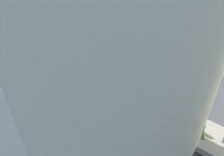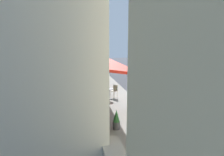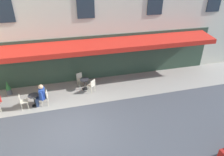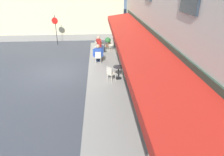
{
  "view_description": "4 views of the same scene",
  "coord_description": "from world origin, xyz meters",
  "px_view_note": "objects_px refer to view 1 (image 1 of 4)",
  "views": [
    {
      "loc": [
        7.16,
        -14.28,
        10.27
      ],
      "look_at": [
        -1.97,
        -3.91,
        1.48
      ],
      "focal_mm": 30.86,
      "sensor_mm": 36.0,
      "label": 1
    },
    {
      "loc": [
        11.77,
        -6.12,
        4.09
      ],
      "look_at": [
        -1.04,
        -3.44,
        1.55
      ],
      "focal_mm": 30.29,
      "sensor_mm": 36.0,
      "label": 2
    },
    {
      "loc": [
        -0.0,
        7.71,
        6.92
      ],
      "look_at": [
        -2.89,
        -3.21,
        0.81
      ],
      "focal_mm": 31.45,
      "sensor_mm": 36.0,
      "label": 3
    },
    {
      "loc": [
        -11.89,
        -2.5,
        5.09
      ],
      "look_at": [
        -2.96,
        -3.12,
        0.9
      ],
      "focal_mm": 32.28,
      "sensor_mm": 36.0,
      "label": 4
    }
  ],
  "objects_px": {
    "cafe_chair_cream_kerbside": "(153,94)",
    "potted_plant_mid_terrace": "(202,135)",
    "cafe_chair_cream_by_window": "(184,108)",
    "cafe_chair_cream_corner_left": "(168,100)",
    "cafe_chair_cream_under_awning": "(183,119)",
    "cafe_table_near_entrance": "(121,90)",
    "parked_car_red": "(121,42)",
    "cafe_table_mid_terrace": "(183,114)",
    "cafe_chair_cream_corner_right": "(119,93)",
    "potted_plant_entrance_right": "(201,127)",
    "potted_plant_under_sign": "(169,120)",
    "seated_companion_in_red": "(184,108)",
    "cafe_chair_cream_near_door": "(121,85)",
    "seated_patron_in_blue": "(156,94)",
    "cafe_table_streetside": "(160,98)"
  },
  "relations": [
    {
      "from": "cafe_chair_cream_near_door",
      "to": "cafe_table_streetside",
      "type": "height_order",
      "value": "cafe_chair_cream_near_door"
    },
    {
      "from": "cafe_chair_cream_corner_right",
      "to": "cafe_chair_cream_corner_left",
      "type": "height_order",
      "value": "same"
    },
    {
      "from": "potted_plant_mid_terrace",
      "to": "parked_car_red",
      "type": "bearing_deg",
      "value": 147.88
    },
    {
      "from": "cafe_chair_cream_corner_right",
      "to": "potted_plant_mid_terrace",
      "type": "xyz_separation_m",
      "value": [
        6.8,
        0.06,
        0.02
      ]
    },
    {
      "from": "potted_plant_entrance_right",
      "to": "cafe_chair_cream_corner_right",
      "type": "bearing_deg",
      "value": -172.45
    },
    {
      "from": "cafe_table_streetside",
      "to": "cafe_chair_cream_near_door",
      "type": "bearing_deg",
      "value": -169.24
    },
    {
      "from": "cafe_chair_cream_kerbside",
      "to": "parked_car_red",
      "type": "height_order",
      "value": "parked_car_red"
    },
    {
      "from": "cafe_chair_cream_corner_right",
      "to": "potted_plant_entrance_right",
      "type": "distance_m",
      "value": 6.55
    },
    {
      "from": "cafe_chair_cream_corner_right",
      "to": "parked_car_red",
      "type": "relative_size",
      "value": 0.21
    },
    {
      "from": "cafe_chair_cream_kerbside",
      "to": "seated_companion_in_red",
      "type": "height_order",
      "value": "seated_companion_in_red"
    },
    {
      "from": "cafe_chair_cream_under_awning",
      "to": "parked_car_red",
      "type": "relative_size",
      "value": 0.21
    },
    {
      "from": "seated_patron_in_blue",
      "to": "cafe_chair_cream_corner_right",
      "type": "bearing_deg",
      "value": -144.3
    },
    {
      "from": "seated_patron_in_blue",
      "to": "potted_plant_under_sign",
      "type": "distance_m",
      "value": 2.75
    },
    {
      "from": "cafe_table_near_entrance",
      "to": "seated_patron_in_blue",
      "type": "relative_size",
      "value": 0.55
    },
    {
      "from": "cafe_chair_cream_by_window",
      "to": "potted_plant_mid_terrace",
      "type": "bearing_deg",
      "value": -41.81
    },
    {
      "from": "cafe_chair_cream_kerbside",
      "to": "potted_plant_mid_terrace",
      "type": "bearing_deg",
      "value": -20.15
    },
    {
      "from": "cafe_table_mid_terrace",
      "to": "cafe_chair_cream_kerbside",
      "type": "bearing_deg",
      "value": 169.6
    },
    {
      "from": "potted_plant_entrance_right",
      "to": "parked_car_red",
      "type": "bearing_deg",
      "value": 149.82
    },
    {
      "from": "cafe_chair_cream_under_awning",
      "to": "potted_plant_mid_terrace",
      "type": "xyz_separation_m",
      "value": [
        1.51,
        -0.57,
        0.02
      ]
    },
    {
      "from": "potted_plant_mid_terrace",
      "to": "cafe_chair_cream_under_awning",
      "type": "bearing_deg",
      "value": 159.17
    },
    {
      "from": "parked_car_red",
      "to": "cafe_chair_cream_corner_left",
      "type": "bearing_deg",
      "value": -33.44
    },
    {
      "from": "cafe_chair_cream_corner_right",
      "to": "cafe_table_mid_terrace",
      "type": "relative_size",
      "value": 1.21
    },
    {
      "from": "potted_plant_under_sign",
      "to": "potted_plant_entrance_right",
      "type": "bearing_deg",
      "value": 23.66
    },
    {
      "from": "cafe_table_mid_terrace",
      "to": "cafe_table_near_entrance",
      "type": "bearing_deg",
      "value": -173.13
    },
    {
      "from": "cafe_chair_cream_by_window",
      "to": "cafe_chair_cream_kerbside",
      "type": "relative_size",
      "value": 1.0
    },
    {
      "from": "cafe_chair_cream_under_awning",
      "to": "cafe_chair_cream_corner_left",
      "type": "relative_size",
      "value": 1.0
    },
    {
      "from": "potted_plant_entrance_right",
      "to": "potted_plant_mid_terrace",
      "type": "distance_m",
      "value": 0.87
    },
    {
      "from": "seated_patron_in_blue",
      "to": "potted_plant_mid_terrace",
      "type": "height_order",
      "value": "seated_patron_in_blue"
    },
    {
      "from": "cafe_chair_cream_under_awning",
      "to": "cafe_table_streetside",
      "type": "relative_size",
      "value": 1.21
    },
    {
      "from": "cafe_table_streetside",
      "to": "potted_plant_entrance_right",
      "type": "distance_m",
      "value": 3.76
    },
    {
      "from": "parked_car_red",
      "to": "potted_plant_under_sign",
      "type": "bearing_deg",
      "value": -37.23
    },
    {
      "from": "seated_companion_in_red",
      "to": "cafe_chair_cream_corner_right",
      "type": "bearing_deg",
      "value": -161.85
    },
    {
      "from": "cafe_chair_cream_corner_right",
      "to": "seated_companion_in_red",
      "type": "xyz_separation_m",
      "value": [
        4.92,
        1.61,
        0.17
      ]
    },
    {
      "from": "cafe_chair_cream_corner_left",
      "to": "potted_plant_mid_terrace",
      "type": "bearing_deg",
      "value": -27.86
    },
    {
      "from": "cafe_table_near_entrance",
      "to": "potted_plant_mid_terrace",
      "type": "xyz_separation_m",
      "value": [
        7.05,
        -0.52,
        0.08
      ]
    },
    {
      "from": "cafe_chair_cream_corner_right",
      "to": "cafe_chair_cream_by_window",
      "type": "distance_m",
      "value": 5.17
    },
    {
      "from": "cafe_chair_cream_kerbside",
      "to": "seated_patron_in_blue",
      "type": "distance_m",
      "value": 0.28
    },
    {
      "from": "cafe_table_mid_terrace",
      "to": "cafe_chair_cream_by_window",
      "type": "distance_m",
      "value": 0.63
    },
    {
      "from": "cafe_chair_cream_under_awning",
      "to": "cafe_chair_cream_kerbside",
      "type": "distance_m",
      "value": 3.28
    },
    {
      "from": "potted_plant_mid_terrace",
      "to": "cafe_table_streetside",
      "type": "bearing_deg",
      "value": 157.09
    },
    {
      "from": "cafe_chair_cream_kerbside",
      "to": "potted_plant_mid_terrace",
      "type": "xyz_separation_m",
      "value": [
        4.59,
        -1.69,
        0.02
      ]
    },
    {
      "from": "cafe_chair_cream_by_window",
      "to": "cafe_chair_cream_corner_left",
      "type": "bearing_deg",
      "value": 179.6
    },
    {
      "from": "seated_patron_in_blue",
      "to": "parked_car_red",
      "type": "bearing_deg",
      "value": 143.33
    },
    {
      "from": "cafe_table_mid_terrace",
      "to": "cafe_chair_cream_corner_left",
      "type": "height_order",
      "value": "cafe_chair_cream_corner_left"
    },
    {
      "from": "cafe_table_near_entrance",
      "to": "cafe_chair_cream_corner_left",
      "type": "distance_m",
      "value": 3.91
    },
    {
      "from": "cafe_table_near_entrance",
      "to": "parked_car_red",
      "type": "bearing_deg",
      "value": 129.04
    },
    {
      "from": "cafe_chair_cream_under_awning",
      "to": "potted_plant_under_sign",
      "type": "bearing_deg",
      "value": -140.17
    },
    {
      "from": "cafe_chair_cream_by_window",
      "to": "potted_plant_entrance_right",
      "type": "height_order",
      "value": "cafe_chair_cream_by_window"
    },
    {
      "from": "seated_patron_in_blue",
      "to": "cafe_chair_cream_kerbside",
      "type": "bearing_deg",
      "value": 179.0
    },
    {
      "from": "cafe_chair_cream_near_door",
      "to": "potted_plant_mid_terrace",
      "type": "bearing_deg",
      "value": -7.75
    }
  ]
}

